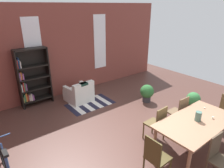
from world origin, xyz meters
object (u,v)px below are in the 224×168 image
object	(u,v)px
dining_chair_far_right	(179,112)
dining_chair_near_left	(219,157)
bookshelf_tall	(32,79)
potted_plant_by_shelf	(147,92)
dining_table	(197,124)
dining_chair_head_right	(224,112)
armchair_white	(79,93)
dining_chair_far_left	(157,123)
potted_plant_corner	(193,100)
dining_chair_head_left	(156,157)
vase_on_table	(198,116)

from	to	relation	value
dining_chair_far_right	dining_chair_near_left	size ratio (longest dim) A/B	1.00
bookshelf_tall	potted_plant_by_shelf	distance (m)	3.87
dining_table	potted_plant_by_shelf	xyz separation A→B (m)	(0.98, 2.37, -0.35)
dining_table	bookshelf_tall	bearing A→B (deg)	115.29
dining_chair_far_right	bookshelf_tall	distance (m)	4.64
dining_chair_far_right	dining_chair_head_right	distance (m)	1.18
dining_chair_head_right	armchair_white	xyz separation A→B (m)	(-2.20, 3.87, -0.23)
dining_table	dining_chair_far_left	world-z (taller)	dining_chair_far_left
dining_chair_head_right	bookshelf_tall	distance (m)	5.78
dining_chair_far_left	potted_plant_corner	world-z (taller)	dining_chair_far_left
dining_table	potted_plant_corner	bearing A→B (deg)	31.93
dining_chair_head_left	armchair_white	distance (m)	3.91
dining_chair_near_left	dining_table	bearing A→B (deg)	59.18
dining_table	dining_chair_far_left	distance (m)	0.88
dining_chair_far_right	dining_chair_head_left	world-z (taller)	same
dining_chair_head_right	bookshelf_tall	world-z (taller)	bookshelf_tall
dining_chair_near_left	potted_plant_corner	size ratio (longest dim) A/B	1.58
vase_on_table	potted_plant_corner	distance (m)	2.07
dining_chair_near_left	vase_on_table	bearing A→B (deg)	58.37
dining_chair_far_left	dining_chair_head_left	xyz separation A→B (m)	(-0.92, -0.74, 0.00)
dining_chair_far_right	armchair_white	size ratio (longest dim) A/B	1.09
bookshelf_tall	dining_chair_far_right	bearing A→B (deg)	-55.81
dining_chair_far_left	armchair_white	xyz separation A→B (m)	(-0.39, 3.13, -0.23)
dining_chair_far_left	dining_table	bearing A→B (deg)	-59.18
bookshelf_tall	potted_plant_corner	bearing A→B (deg)	-42.19
dining_chair_near_left	armchair_white	size ratio (longest dim) A/B	1.09
dining_chair_far_left	armchair_white	bearing A→B (deg)	97.17
potted_plant_by_shelf	dining_table	bearing A→B (deg)	-112.51
dining_table	bookshelf_tall	distance (m)	5.05
dining_chair_head_left	dining_table	bearing A→B (deg)	0.05
dining_chair_near_left	armchair_white	bearing A→B (deg)	94.88
dining_table	armchair_white	world-z (taller)	dining_table
dining_chair_head_right	bookshelf_tall	bearing A→B (deg)	127.57
dining_table	bookshelf_tall	size ratio (longest dim) A/B	1.03
dining_chair_head_right	potted_plant_by_shelf	world-z (taller)	dining_chair_head_right
dining_table	dining_chair_head_left	world-z (taller)	dining_chair_head_left
dining_chair_head_right	bookshelf_tall	size ratio (longest dim) A/B	0.50
potted_plant_corner	potted_plant_by_shelf	bearing A→B (deg)	118.92
potted_plant_by_shelf	potted_plant_corner	distance (m)	1.50
dining_chair_head_left	potted_plant_by_shelf	bearing A→B (deg)	45.35
dining_chair_far_left	dining_chair_far_right	bearing A→B (deg)	-0.00
dining_chair_head_left	dining_chair_far_left	bearing A→B (deg)	38.84
potted_plant_by_shelf	potted_plant_corner	bearing A→B (deg)	-61.08
dining_chair_far_right	dining_chair_far_left	distance (m)	0.88
dining_table	potted_plant_corner	xyz separation A→B (m)	(1.71, 1.06, -0.36)
potted_plant_corner	dining_chair_far_left	bearing A→B (deg)	-171.43
dining_chair_head_left	potted_plant_corner	world-z (taller)	dining_chair_head_left
vase_on_table	dining_chair_head_right	bearing A→B (deg)	-0.31
dining_chair_far_right	armchair_white	bearing A→B (deg)	112.21
dining_chair_far_right	dining_chair_head_left	bearing A→B (deg)	-157.67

